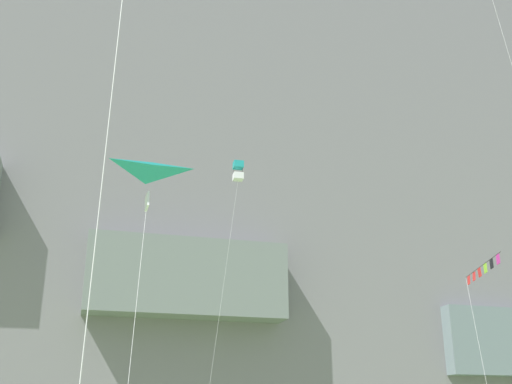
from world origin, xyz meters
The scene contains 4 objects.
cliff_face centered at (0.00, 70.72, 38.79)m, with size 180.00×30.60×77.69m.
kite_banner_low_right centered at (9.57, 26.96, 9.65)m, with size 2.37×5.05×10.39m.
kite_delta_upper_right centered at (-7.32, 19.02, 9.27)m, with size 1.82×5.05×9.52m.
kite_box_high_center centered at (0.47, 39.25, 18.99)m, with size 2.97×2.28×19.74m.
Camera 1 is at (-8.89, 0.86, 3.11)m, focal length 44.91 mm.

